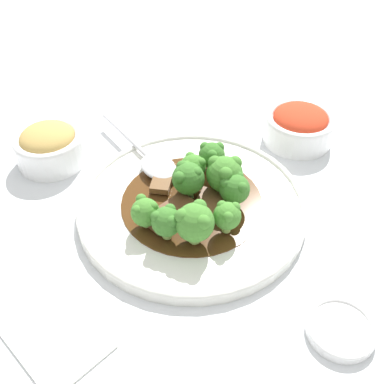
# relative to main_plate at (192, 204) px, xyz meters

# --- Properties ---
(ground_plane) EXTENTS (4.00, 4.00, 0.00)m
(ground_plane) POSITION_rel_main_plate_xyz_m (0.00, 0.00, -0.01)
(ground_plane) COLOR silver
(main_plate) EXTENTS (0.32, 0.32, 0.02)m
(main_plate) POSITION_rel_main_plate_xyz_m (0.00, 0.00, 0.00)
(main_plate) COLOR white
(main_plate) RESTS_ON ground_plane
(beef_strip_0) EXTENTS (0.06, 0.06, 0.01)m
(beef_strip_0) POSITION_rel_main_plate_xyz_m (-0.06, -0.01, 0.01)
(beef_strip_0) COLOR brown
(beef_strip_0) RESTS_ON main_plate
(beef_strip_1) EXTENTS (0.06, 0.07, 0.01)m
(beef_strip_1) POSITION_rel_main_plate_xyz_m (0.02, 0.01, 0.01)
(beef_strip_1) COLOR brown
(beef_strip_1) RESTS_ON main_plate
(beef_strip_2) EXTENTS (0.04, 0.07, 0.01)m
(beef_strip_2) POSITION_rel_main_plate_xyz_m (0.01, -0.04, 0.02)
(beef_strip_2) COLOR #56331E
(beef_strip_2) RESTS_ON main_plate
(broccoli_floret_0) EXTENTS (0.05, 0.05, 0.06)m
(broccoli_floret_0) POSITION_rel_main_plate_xyz_m (0.06, -0.04, 0.04)
(broccoli_floret_0) COLOR #7FA84C
(broccoli_floret_0) RESTS_ON main_plate
(broccoli_floret_1) EXTENTS (0.04, 0.04, 0.06)m
(broccoli_floret_1) POSITION_rel_main_plate_xyz_m (-0.01, -0.00, 0.04)
(broccoli_floret_1) COLOR #8EB756
(broccoli_floret_1) RESTS_ON main_plate
(broccoli_floret_2) EXTENTS (0.04, 0.04, 0.04)m
(broccoli_floret_2) POSITION_rel_main_plate_xyz_m (-0.04, 0.07, 0.03)
(broccoli_floret_2) COLOR #7FA84C
(broccoli_floret_2) RESTS_ON main_plate
(broccoli_floret_3) EXTENTS (0.04, 0.04, 0.05)m
(broccoli_floret_3) POSITION_rel_main_plate_xyz_m (0.03, -0.07, 0.04)
(broccoli_floret_3) COLOR #7FA84C
(broccoli_floret_3) RESTS_ON main_plate
(broccoli_floret_4) EXTENTS (0.04, 0.04, 0.05)m
(broccoli_floret_4) POSITION_rel_main_plate_xyz_m (-0.03, 0.02, 0.04)
(broccoli_floret_4) COLOR #8EB756
(broccoli_floret_4) RESTS_ON main_plate
(broccoli_floret_5) EXTENTS (0.05, 0.05, 0.06)m
(broccoli_floret_5) POSITION_rel_main_plate_xyz_m (0.01, 0.05, 0.04)
(broccoli_floret_5) COLOR #7FA84C
(broccoli_floret_5) RESTS_ON main_plate
(broccoli_floret_6) EXTENTS (0.04, 0.04, 0.05)m
(broccoli_floret_6) POSITION_rel_main_plate_xyz_m (0.04, 0.04, 0.04)
(broccoli_floret_6) COLOR #7FA84C
(broccoli_floret_6) RESTS_ON main_plate
(broccoli_floret_7) EXTENTS (0.04, 0.04, 0.04)m
(broccoli_floret_7) POSITION_rel_main_plate_xyz_m (-0.00, -0.08, 0.03)
(broccoli_floret_7) COLOR #7FA84C
(broccoli_floret_7) RESTS_ON main_plate
(broccoli_floret_8) EXTENTS (0.04, 0.04, 0.04)m
(broccoli_floret_8) POSITION_rel_main_plate_xyz_m (0.07, 0.00, 0.04)
(broccoli_floret_8) COLOR #8EB756
(broccoli_floret_8) RESTS_ON main_plate
(serving_spoon) EXTENTS (0.21, 0.05, 0.01)m
(serving_spoon) POSITION_rel_main_plate_xyz_m (-0.09, 0.00, 0.02)
(serving_spoon) COLOR silver
(serving_spoon) RESTS_ON main_plate
(side_bowl_kimchi) EXTENTS (0.11, 0.11, 0.06)m
(side_bowl_kimchi) POSITION_rel_main_plate_xyz_m (-0.02, 0.24, 0.02)
(side_bowl_kimchi) COLOR white
(side_bowl_kimchi) RESTS_ON ground_plane
(side_bowl_appetizer) EXTENTS (0.11, 0.11, 0.06)m
(side_bowl_appetizer) POSITION_rel_main_plate_xyz_m (-0.22, -0.11, 0.02)
(side_bowl_appetizer) COLOR white
(side_bowl_appetizer) RESTS_ON ground_plane
(sauce_dish) EXTENTS (0.08, 0.08, 0.01)m
(sauce_dish) POSITION_rel_main_plate_xyz_m (0.25, 0.01, -0.00)
(sauce_dish) COLOR white
(sauce_dish) RESTS_ON ground_plane
(paper_napkin) EXTENTS (0.14, 0.10, 0.01)m
(paper_napkin) POSITION_rel_main_plate_xyz_m (0.06, -0.24, -0.01)
(paper_napkin) COLOR silver
(paper_napkin) RESTS_ON ground_plane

